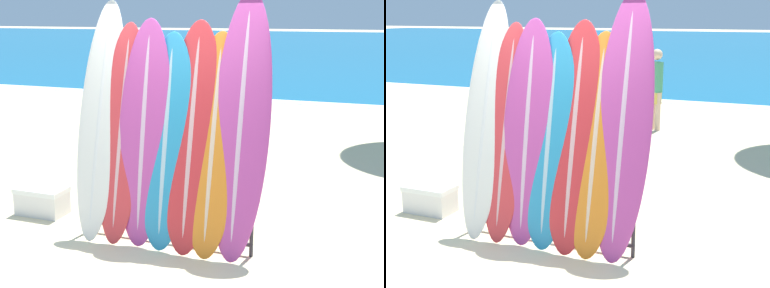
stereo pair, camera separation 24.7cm
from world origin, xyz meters
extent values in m
plane|color=beige|center=(0.00, 0.00, 0.00)|extent=(160.00, 160.00, 0.00)
cube|color=#146693|center=(0.00, 39.78, 0.00)|extent=(120.00, 60.00, 0.00)
cube|color=white|center=(0.00, 10.08, 0.01)|extent=(120.00, 0.60, 0.01)
cylinder|color=#28282D|center=(-0.93, 0.29, 0.44)|extent=(0.04, 0.04, 0.89)
cylinder|color=#28282D|center=(0.94, 0.29, 0.44)|extent=(0.04, 0.04, 0.89)
cylinder|color=#28282D|center=(0.00, 0.29, 0.87)|extent=(1.91, 0.04, 0.04)
cylinder|color=#28282D|center=(0.00, 0.29, 0.12)|extent=(1.91, 0.04, 0.04)
ellipsoid|color=silver|center=(-0.78, 0.36, 1.28)|extent=(0.51, 0.78, 2.56)
ellipsoid|color=silver|center=(-0.78, 0.36, 1.28)|extent=(0.09, 0.76, 2.46)
ellipsoid|color=red|center=(-0.51, 0.33, 1.16)|extent=(0.52, 0.65, 2.32)
ellipsoid|color=#D59E9F|center=(-0.51, 0.33, 1.16)|extent=(0.09, 0.63, 2.23)
ellipsoid|color=#B23D8E|center=(-0.24, 0.31, 1.18)|extent=(0.59, 0.54, 2.36)
ellipsoid|color=#CAA1BE|center=(-0.24, 0.31, 1.18)|extent=(0.11, 0.53, 2.27)
ellipsoid|color=teal|center=(0.01, 0.31, 1.12)|extent=(0.59, 0.56, 2.23)
ellipsoid|color=#98BACC|center=(0.01, 0.31, 1.12)|extent=(0.11, 0.55, 2.14)
ellipsoid|color=red|center=(0.28, 0.33, 1.18)|extent=(0.60, 0.65, 2.35)
ellipsoid|color=#D19A9C|center=(0.28, 0.33, 1.18)|extent=(0.11, 0.63, 2.26)
ellipsoid|color=orange|center=(0.52, 0.32, 1.12)|extent=(0.57, 0.64, 2.24)
ellipsoid|color=beige|center=(0.52, 0.32, 1.12)|extent=(0.10, 0.63, 2.16)
ellipsoid|color=#B23D8E|center=(0.79, 0.36, 1.31)|extent=(0.59, 0.67, 2.63)
ellipsoid|color=#CAA1BE|center=(0.79, 0.36, 1.31)|extent=(0.11, 0.65, 2.53)
cylinder|color=#846047|center=(-1.09, 7.11, 0.41)|extent=(0.11, 0.11, 0.82)
cylinder|color=#846047|center=(-0.96, 7.23, 0.41)|extent=(0.11, 0.11, 0.82)
cube|color=#282D38|center=(-1.02, 7.17, 0.70)|extent=(0.27, 0.26, 0.25)
cube|color=#42996B|center=(-1.02, 7.17, 1.15)|extent=(0.29, 0.29, 0.64)
sphere|color=#846047|center=(-1.02, 7.17, 1.62)|extent=(0.23, 0.23, 0.23)
cylinder|color=beige|center=(-0.35, 6.28, 0.40)|extent=(0.11, 0.11, 0.80)
cylinder|color=beige|center=(-0.49, 6.38, 0.40)|extent=(0.11, 0.11, 0.80)
cube|color=gold|center=(-0.42, 6.33, 0.68)|extent=(0.26, 0.25, 0.24)
cube|color=#42996B|center=(-0.42, 6.33, 1.12)|extent=(0.29, 0.27, 0.63)
sphere|color=beige|center=(-0.42, 6.33, 1.58)|extent=(0.23, 0.23, 0.23)
cylinder|color=#A87A5B|center=(-2.02, 6.34, 0.36)|extent=(0.10, 0.10, 0.72)
cylinder|color=#A87A5B|center=(-2.09, 6.48, 0.36)|extent=(0.10, 0.10, 0.72)
cube|color=#478466|center=(-2.05, 6.41, 0.62)|extent=(0.20, 0.24, 0.22)
cube|color=#DB3842|center=(-2.05, 6.41, 1.01)|extent=(0.22, 0.26, 0.57)
sphere|color=#A87A5B|center=(-2.05, 6.41, 1.43)|extent=(0.20, 0.20, 0.20)
cube|color=silver|center=(-1.76, 0.55, 0.14)|extent=(0.59, 0.34, 0.28)
cube|color=white|center=(-1.76, 0.55, 0.31)|extent=(0.61, 0.35, 0.06)
camera|label=1|loc=(2.12, -4.61, 2.40)|focal=50.00mm
camera|label=2|loc=(2.35, -4.52, 2.40)|focal=50.00mm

